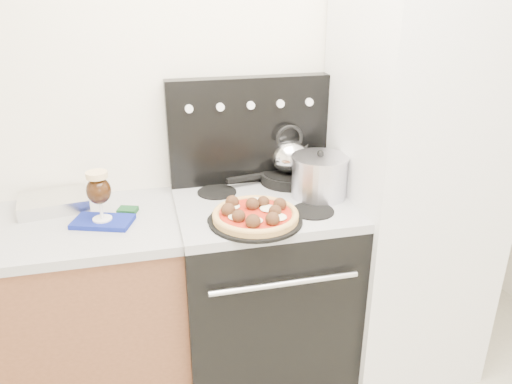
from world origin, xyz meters
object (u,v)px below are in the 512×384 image
object	(u,v)px
base_cabinet	(16,326)
stock_pot	(319,177)
skillet	(288,177)
oven_mitt	(103,222)
fridge	(410,183)
pizza_pan	(255,220)
pizza	(255,213)
tea_kettle	(289,153)
beer_glass	(99,196)
stove_body	(262,293)

from	to	relation	value
base_cabinet	stock_pot	bearing A→B (deg)	-0.83
base_cabinet	skillet	size ratio (longest dim) A/B	5.32
skillet	oven_mitt	bearing A→B (deg)	-165.72
fridge	pizza_pan	size ratio (longest dim) A/B	4.98
base_cabinet	stock_pot	size ratio (longest dim) A/B	5.89
pizza_pan	pizza	size ratio (longest dim) A/B	1.10
pizza	tea_kettle	world-z (taller)	tea_kettle
beer_glass	pizza_pan	bearing A→B (deg)	-15.37
oven_mitt	fridge	bearing A→B (deg)	-0.26
base_cabinet	pizza_pan	size ratio (longest dim) A/B	3.80
pizza	tea_kettle	size ratio (longest dim) A/B	1.76
stock_pot	base_cabinet	bearing A→B (deg)	179.17
fridge	oven_mitt	bearing A→B (deg)	179.74
base_cabinet	stove_body	world-z (taller)	stove_body
fridge	base_cabinet	bearing A→B (deg)	178.41
stove_body	beer_glass	bearing A→B (deg)	-178.42
tea_kettle	beer_glass	bearing A→B (deg)	-162.95
skillet	stock_pot	size ratio (longest dim) A/B	1.11
oven_mitt	stock_pot	xyz separation A→B (m)	(0.94, 0.02, 0.10)
base_cabinet	stock_pot	world-z (taller)	stock_pot
stove_body	tea_kettle	size ratio (longest dim) A/B	4.47
stove_body	beer_glass	distance (m)	0.90
fridge	pizza_pan	world-z (taller)	fridge
base_cabinet	stove_body	bearing A→B (deg)	-1.30
fridge	stock_pot	size ratio (longest dim) A/B	7.72
oven_mitt	stock_pot	world-z (taller)	stock_pot
stove_body	stock_pot	size ratio (longest dim) A/B	3.58
stock_pot	stove_body	bearing A→B (deg)	-178.85
fridge	stock_pot	bearing A→B (deg)	176.05
pizza	skillet	distance (m)	0.46
base_cabinet	pizza_pan	distance (m)	1.16
pizza	tea_kettle	xyz separation A→B (m)	(0.26, 0.39, 0.11)
beer_glass	pizza_pan	size ratio (longest dim) A/B	0.56
oven_mitt	beer_glass	bearing A→B (deg)	0.00
pizza	tea_kettle	distance (m)	0.48
fridge	pizza_pan	bearing A→B (deg)	-168.40
beer_glass	tea_kettle	size ratio (longest dim) A/B	1.08
fridge	pizza	xyz separation A→B (m)	(-0.78, -0.16, 0.01)
stove_body	oven_mitt	xyz separation A→B (m)	(-0.68, -0.02, 0.47)
stove_body	oven_mitt	bearing A→B (deg)	-178.42
stock_pot	skillet	bearing A→B (deg)	112.83
pizza_pan	pizza	xyz separation A→B (m)	(0.00, 0.00, 0.03)
oven_mitt	beer_glass	world-z (taller)	beer_glass
base_cabinet	stock_pot	xyz separation A→B (m)	(1.37, -0.02, 0.58)
base_cabinet	tea_kettle	size ratio (longest dim) A/B	7.36
fridge	beer_glass	world-z (taller)	fridge
pizza	skillet	world-z (taller)	pizza
pizza	stock_pot	size ratio (longest dim) A/B	1.41
beer_glass	skillet	bearing A→B (deg)	14.28
base_cabinet	stove_body	xyz separation A→B (m)	(1.10, -0.02, 0.01)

